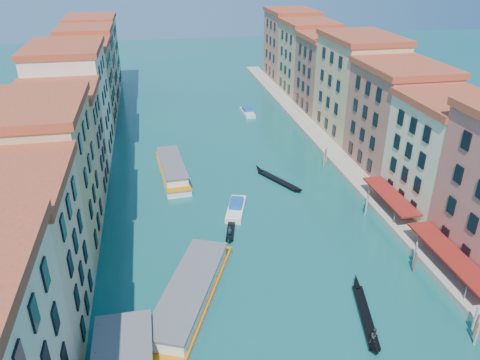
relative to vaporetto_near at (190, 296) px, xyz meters
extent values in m
cube|color=#D4B688|center=(-16.84, -0.56, 7.10)|extent=(12.00, 15.00, 17.00)
cube|color=tan|center=(-16.84, 15.44, 8.10)|extent=(12.00, 17.00, 19.00)
cube|color=brown|center=(-16.84, 15.44, 18.10)|extent=(12.80, 17.40, 1.00)
cube|color=tan|center=(-16.84, 30.94, 6.85)|extent=(12.00, 14.00, 16.50)
cube|color=brown|center=(-16.84, 30.94, 15.60)|extent=(12.80, 14.40, 1.00)
cube|color=beige|center=(-16.84, 46.94, 8.60)|extent=(12.00, 18.00, 20.00)
cube|color=brown|center=(-16.84, 46.94, 19.10)|extent=(12.80, 18.40, 1.00)
cube|color=#A48261|center=(-16.84, 63.94, 7.35)|extent=(12.00, 16.00, 17.50)
cube|color=brown|center=(-16.84, 63.94, 16.60)|extent=(12.80, 16.40, 1.00)
cube|color=#AC7A5E|center=(-16.84, 79.44, 7.85)|extent=(12.00, 15.00, 18.50)
cube|color=brown|center=(-16.84, 79.44, 17.60)|extent=(12.80, 15.40, 1.00)
cube|color=#C9B884|center=(-16.84, 95.44, 8.10)|extent=(12.00, 17.00, 19.00)
cube|color=brown|center=(-16.84, 95.44, 18.10)|extent=(12.80, 17.40, 1.00)
cube|color=beige|center=(39.16, 14.94, 6.85)|extent=(12.00, 14.00, 16.50)
cube|color=brown|center=(39.16, 14.94, 15.60)|extent=(12.80, 14.40, 1.00)
cube|color=#AA604C|center=(39.16, 29.94, 7.60)|extent=(12.00, 16.00, 18.00)
cube|color=brown|center=(39.16, 29.94, 17.10)|extent=(12.80, 16.40, 1.00)
cube|color=tan|center=(39.16, 46.94, 8.60)|extent=(12.00, 18.00, 20.00)
cube|color=brown|center=(39.16, 46.94, 19.10)|extent=(12.80, 18.40, 1.00)
cube|color=#965A49|center=(39.16, 63.44, 7.35)|extent=(12.00, 15.00, 17.50)
cube|color=brown|center=(39.16, 63.44, 16.60)|extent=(12.80, 15.40, 1.00)
cube|color=tan|center=(39.16, 78.94, 7.85)|extent=(12.00, 16.00, 18.50)
cube|color=brown|center=(39.16, 78.94, 17.60)|extent=(12.80, 16.40, 1.00)
cube|color=#B96D55|center=(39.16, 95.44, 8.35)|extent=(12.00, 17.00, 19.50)
cube|color=brown|center=(39.16, 95.44, 18.60)|extent=(12.80, 17.40, 1.00)
cube|color=gray|center=(31.16, 40.94, -0.90)|extent=(4.00, 140.00, 1.00)
cube|color=maroon|center=(31.36, -0.56, 1.60)|extent=(3.20, 15.30, 0.25)
cylinder|color=#5E5E61|center=(29.96, -5.66, 0.10)|extent=(0.12, 0.12, 3.00)
cylinder|color=#5E5E61|center=(29.96, 4.54, 0.10)|extent=(0.12, 0.12, 3.00)
cube|color=maroon|center=(31.36, 14.94, 1.60)|extent=(3.20, 12.60, 0.25)
cylinder|color=#5E5E61|center=(29.96, 10.74, 0.10)|extent=(0.12, 0.12, 3.00)
cylinder|color=#5E5E61|center=(29.96, 19.14, 0.10)|extent=(0.12, 0.12, 3.00)
cylinder|color=brown|center=(27.66, -11.06, -0.10)|extent=(0.24, 0.24, 3.20)
cylinder|color=brown|center=(28.26, -10.06, -0.10)|extent=(0.24, 0.24, 3.20)
cylinder|color=brown|center=(28.86, -9.06, -0.10)|extent=(0.24, 0.24, 3.20)
cylinder|color=brown|center=(27.66, 0.94, -0.10)|extent=(0.24, 0.24, 3.20)
cylinder|color=brown|center=(28.26, 1.94, -0.10)|extent=(0.24, 0.24, 3.20)
cylinder|color=brown|center=(28.86, 2.94, -0.10)|extent=(0.24, 0.24, 3.20)
cylinder|color=brown|center=(27.66, 14.94, -0.10)|extent=(0.24, 0.24, 3.20)
cylinder|color=brown|center=(28.26, 15.94, -0.10)|extent=(0.24, 0.24, 3.20)
cylinder|color=brown|center=(28.86, 16.94, -0.10)|extent=(0.24, 0.24, 3.20)
cylinder|color=brown|center=(27.66, 32.94, -0.10)|extent=(0.24, 0.24, 3.20)
cylinder|color=brown|center=(28.26, 33.94, -0.10)|extent=(0.24, 0.24, 3.20)
cylinder|color=brown|center=(28.86, 34.94, -0.10)|extent=(0.24, 0.24, 3.20)
cube|color=silver|center=(0.00, 0.00, -0.77)|extent=(12.45, 21.08, 1.25)
cube|color=white|center=(0.00, 0.00, 0.59)|extent=(10.35, 17.03, 1.67)
cube|color=#5E5E61|center=(0.00, 0.00, 1.58)|extent=(10.84, 17.63, 0.26)
cube|color=#CB710B|center=(0.00, 0.00, -0.20)|extent=(12.50, 21.10, 0.26)
cube|color=white|center=(0.14, 34.54, -0.87)|extent=(5.25, 17.96, 1.06)
cube|color=white|center=(0.14, 34.54, 0.28)|extent=(4.55, 14.40, 1.42)
cube|color=#5E5E61|center=(0.14, 34.54, 1.13)|extent=(4.85, 14.86, 0.22)
cube|color=#CB710B|center=(0.14, 34.54, -0.38)|extent=(5.29, 17.97, 0.22)
cube|color=black|center=(7.46, 15.91, -1.19)|extent=(3.05, 8.54, 0.43)
cone|color=black|center=(8.59, 20.52, -0.83)|extent=(1.28, 2.05, 1.59)
cone|color=black|center=(6.33, 11.30, -0.93)|extent=(1.20, 1.74, 1.40)
imported|color=#212435|center=(6.60, 12.41, -0.20)|extent=(0.67, 0.52, 1.64)
cube|color=black|center=(18.41, -5.41, -1.17)|extent=(3.32, 9.58, 0.48)
cone|color=black|center=(19.62, -0.24, -0.76)|extent=(1.42, 2.30, 1.79)
cone|color=black|center=(17.20, -10.59, -0.87)|extent=(1.33, 1.94, 1.57)
imported|color=#2C2C25|center=(17.49, -9.35, -0.06)|extent=(1.03, 0.88, 1.83)
cube|color=black|center=(17.81, 28.36, -1.17)|extent=(5.40, 8.93, 0.47)
cone|color=black|center=(15.38, 33.02, -0.77)|extent=(1.82, 2.31, 1.77)
cone|color=black|center=(20.25, 23.69, -0.87)|extent=(1.65, 1.99, 1.56)
cube|color=white|center=(8.83, 19.74, -0.97)|extent=(4.48, 7.82, 0.85)
cube|color=#134B9A|center=(8.99, 20.25, -0.23)|extent=(2.79, 3.63, 0.75)
cube|color=silver|center=(20.07, 65.43, -0.99)|extent=(2.55, 7.31, 0.83)
cube|color=#134B9A|center=(20.05, 65.95, -0.26)|extent=(1.98, 3.17, 0.72)
camera|label=1|loc=(-2.23, -40.96, 34.45)|focal=35.00mm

